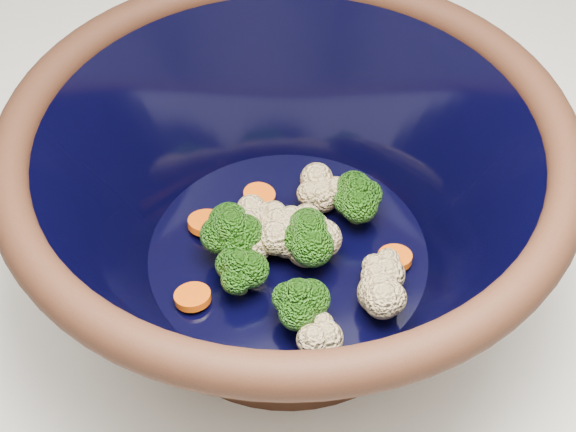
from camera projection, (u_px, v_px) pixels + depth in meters
The scene contains 2 objects.
mixing_bowl at pixel (288, 201), 0.58m from camera, with size 0.44×0.44×0.17m.
vegetable_pile at pixel (295, 243), 0.60m from camera, with size 0.18×0.18×0.05m.
Camera 1 is at (-0.10, -0.27, 1.42)m, focal length 50.00 mm.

